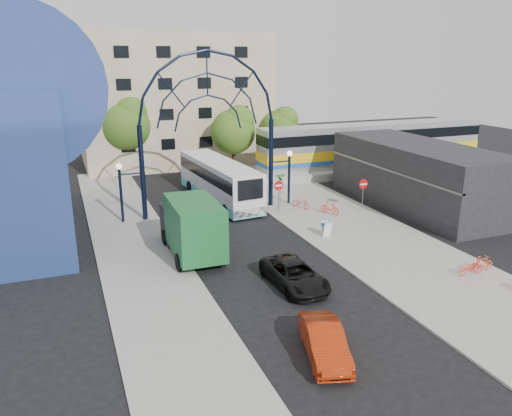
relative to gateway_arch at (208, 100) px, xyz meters
name	(u,v)px	position (x,y,z in m)	size (l,w,h in m)	color
ground	(288,288)	(0.00, -14.00, -8.56)	(120.00, 120.00, 0.00)	black
sidewalk_east	(373,242)	(8.00, -10.00, -8.50)	(8.00, 56.00, 0.12)	gray
plaza_west	(143,263)	(-6.50, -8.00, -8.50)	(5.00, 50.00, 0.12)	gray
gateway_arch	(208,100)	(0.00, 0.00, 0.00)	(13.64, 0.44, 12.10)	black
stop_sign	(279,188)	(4.80, -2.00, -6.56)	(0.80, 0.07, 2.50)	slate
do_not_enter_sign	(363,187)	(11.00, -4.00, -6.58)	(0.76, 0.07, 2.48)	slate
street_name_sign	(280,184)	(5.20, -1.40, -6.43)	(0.70, 0.70, 2.80)	slate
sandwich_board	(326,227)	(5.60, -8.02, -7.81)	(0.55, 0.61, 0.99)	white
commercial_block_east	(417,175)	(16.00, -4.00, -6.06)	(6.00, 16.00, 5.00)	black
apartment_block	(173,99)	(2.00, 20.97, -1.55)	(20.00, 12.10, 14.00)	tan
train_platform	(372,167)	(20.00, 8.00, -8.16)	(32.00, 5.00, 0.80)	gray
train_car	(373,144)	(20.00, 8.00, -5.66)	(25.10, 3.05, 4.20)	#B7B7BC
tree_north_a	(234,129)	(6.12, 11.93, -3.95)	(4.48, 4.48, 7.00)	#382314
tree_north_b	(127,122)	(-3.88, 15.93, -3.29)	(5.12, 5.12, 8.00)	#382314
tree_north_c	(281,127)	(12.12, 13.93, -4.28)	(4.16, 4.16, 6.50)	#382314
city_bus	(219,180)	(1.66, 3.12, -6.81)	(3.67, 12.35, 3.35)	white
green_truck	(191,226)	(-3.45, -7.61, -6.76)	(2.90, 7.20, 3.60)	black
black_suv	(295,275)	(0.41, -13.94, -7.89)	(2.22, 4.82, 1.34)	black
red_sedan	(324,342)	(-1.26, -20.14, -7.88)	(1.43, 4.10, 1.35)	#962309
bike_near_a	(301,202)	(6.93, -1.65, -7.99)	(0.59, 1.69, 0.89)	red
bike_near_b	(330,208)	(8.20, -3.89, -7.94)	(0.47, 1.65, 0.99)	#FA3532
bike_far_a	(471,267)	(9.91, -16.37, -7.99)	(0.59, 1.68, 0.88)	#F83831
bike_far_b	(482,263)	(10.84, -16.19, -7.99)	(0.42, 1.47, 0.89)	#D14729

